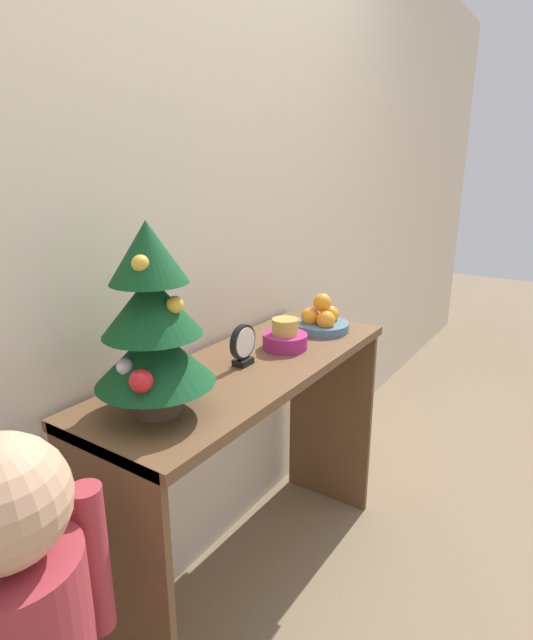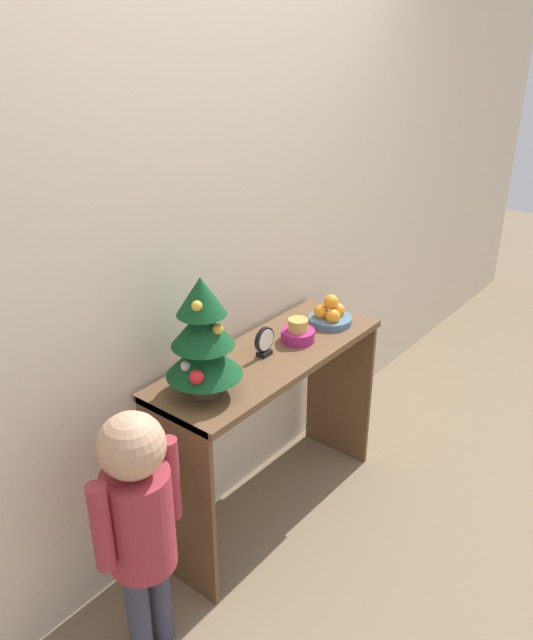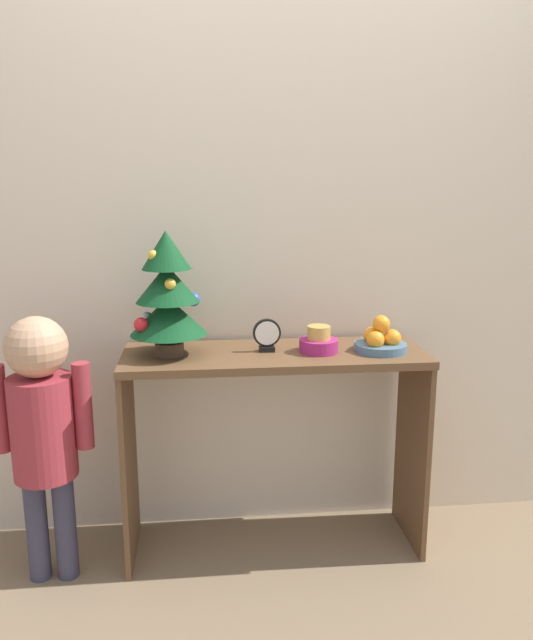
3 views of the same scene
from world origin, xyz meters
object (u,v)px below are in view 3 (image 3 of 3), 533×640
at_px(singing_bowl, 319,342).
at_px(desk_clock, 267,335).
at_px(child_figure, 42,419).
at_px(fruit_bowl, 380,341).
at_px(mini_tree, 167,294).

distance_m(singing_bowl, desk_clock, 0.20).
xyz_separation_m(desk_clock, child_figure, (-0.82, -0.13, -0.25)).
xyz_separation_m(singing_bowl, child_figure, (-1.01, -0.10, -0.23)).
bearing_deg(fruit_bowl, mini_tree, 177.91).
relative_size(desk_clock, child_figure, 0.13).
distance_m(mini_tree, child_figure, 0.63).
height_order(mini_tree, child_figure, mini_tree).
distance_m(mini_tree, desk_clock, 0.40).
height_order(mini_tree, singing_bowl, mini_tree).
bearing_deg(mini_tree, fruit_bowl, -2.09).
bearing_deg(fruit_bowl, child_figure, -175.86).
bearing_deg(mini_tree, desk_clock, 1.88).
relative_size(mini_tree, desk_clock, 3.65).
bearing_deg(desk_clock, mini_tree, -178.12).
xyz_separation_m(mini_tree, desk_clock, (0.37, 0.01, -0.17)).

